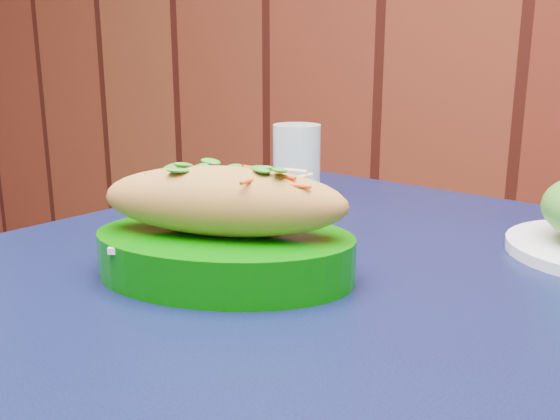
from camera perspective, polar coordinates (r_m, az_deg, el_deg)
The scene contains 3 objects.
cafe_table at distance 0.65m, azimuth 6.84°, elevation -12.98°, with size 0.88×0.88×0.75m.
banh_mi_basket at distance 0.59m, azimuth -5.15°, elevation -1.90°, with size 0.29×0.24×0.12m.
water_glass at distance 0.89m, azimuth 1.53°, elevation 4.32°, with size 0.07×0.07×0.11m, color silver.
Camera 1 is at (0.39, 1.30, 0.96)m, focal length 40.00 mm.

